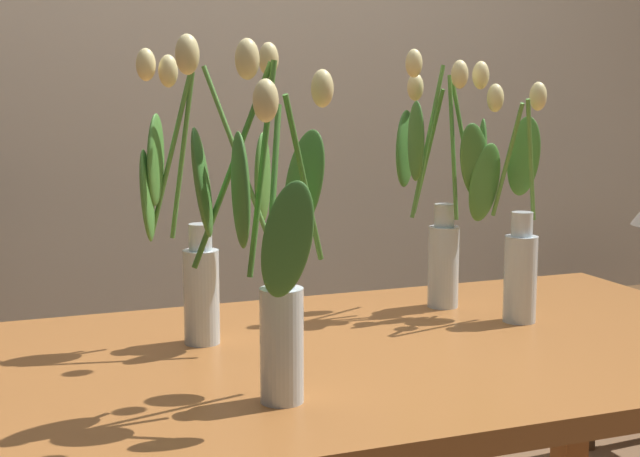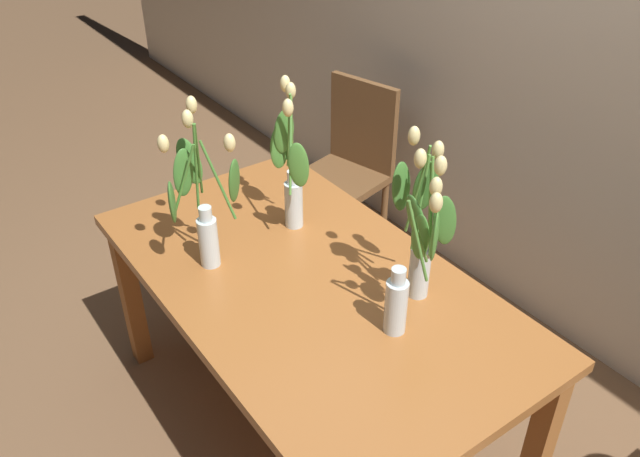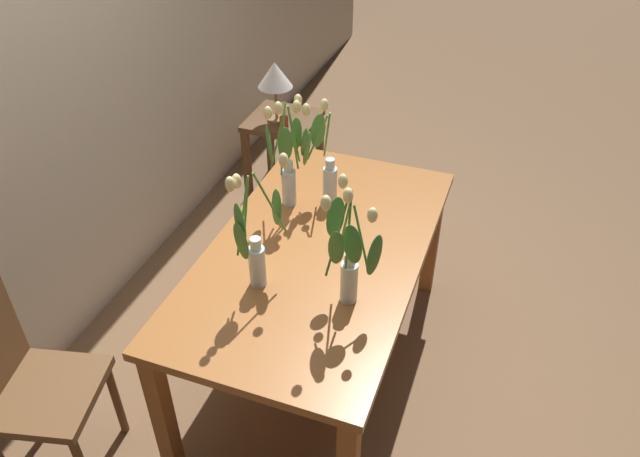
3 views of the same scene
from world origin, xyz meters
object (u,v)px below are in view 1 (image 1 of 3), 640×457
object	(u,v)px
dining_table	(374,394)
tulip_vase_2	(516,236)
tulip_vase_1	(271,258)
tulip_vase_0	(444,201)
tulip_vase_3	(197,234)

from	to	relation	value
dining_table	tulip_vase_2	distance (m)	0.46
tulip_vase_1	tulip_vase_2	world-z (taller)	tulip_vase_1
tulip_vase_0	tulip_vase_1	size ratio (longest dim) A/B	1.00
dining_table	tulip_vase_0	bearing A→B (deg)	41.45
dining_table	tulip_vase_1	xyz separation A→B (m)	(-0.28, -0.23, 0.32)
dining_table	tulip_vase_2	world-z (taller)	tulip_vase_2
tulip_vase_3	dining_table	bearing A→B (deg)	-25.07
tulip_vase_0	tulip_vase_2	world-z (taller)	tulip_vase_0
dining_table	tulip_vase_2	bearing A→B (deg)	15.07
tulip_vase_1	tulip_vase_3	world-z (taller)	tulip_vase_3
tulip_vase_0	tulip_vase_3	bearing A→B (deg)	-170.29
tulip_vase_0	tulip_vase_2	size ratio (longest dim) A/B	1.14
tulip_vase_1	tulip_vase_2	size ratio (longest dim) A/B	1.14
tulip_vase_0	tulip_vase_2	xyz separation A→B (m)	(0.10, -0.14, -0.06)
dining_table	tulip_vase_2	xyz separation A→B (m)	(0.37, 0.10, 0.27)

